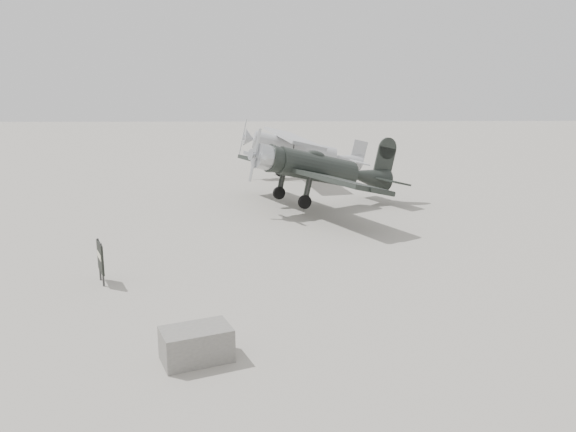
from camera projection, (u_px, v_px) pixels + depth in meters
name	position (u px, v px, depth m)	size (l,w,h in m)	color
ground	(294.00, 261.00, 19.06)	(160.00, 160.00, 0.00)	gray
lowwing_monoplane	(323.00, 169.00, 26.95)	(8.70, 10.82, 3.63)	black
highwing_monoplane	(300.00, 145.00, 36.61)	(8.37, 11.74, 3.31)	#A6A8AB
equipment_block	(196.00, 344.00, 12.09)	(1.47, 0.92, 0.74)	#65615E
sign_board	(100.00, 258.00, 16.77)	(0.44, 0.86, 1.32)	#333333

